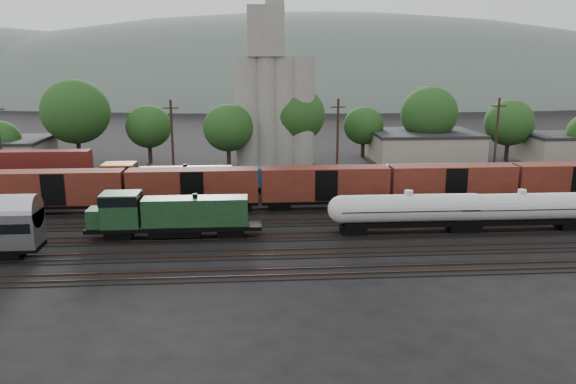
{
  "coord_description": "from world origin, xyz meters",
  "views": [
    {
      "loc": [
        -1.18,
        -59.14,
        17.48
      ],
      "look_at": [
        3.25,
        2.0,
        3.0
      ],
      "focal_mm": 35.0,
      "sensor_mm": 36.0,
      "label": 1
    }
  ],
  "objects": [
    {
      "name": "industrial_sheds",
      "position": [
        6.63,
        35.25,
        2.56
      ],
      "size": [
        119.38,
        17.26,
        5.1
      ],
      "color": "#9E937F",
      "rests_on": "ground"
    },
    {
      "name": "orange_locomotive",
      "position": [
        -12.25,
        10.0,
        2.72
      ],
      "size": [
        19.15,
        3.19,
        4.79
      ],
      "color": "black",
      "rests_on": "ground"
    },
    {
      "name": "distant_hills",
      "position": [
        23.92,
        260.0,
        -20.56
      ],
      "size": [
        860.0,
        286.0,
        130.0
      ],
      "color": "#59665B",
      "rests_on": "ground"
    },
    {
      "name": "container_wall",
      "position": [
        -8.41,
        15.0,
        2.24
      ],
      "size": [
        160.0,
        2.6,
        5.8
      ],
      "color": "black",
      "rests_on": "ground"
    },
    {
      "name": "boxcar_string",
      "position": [
        7.82,
        5.0,
        3.12
      ],
      "size": [
        169.0,
        2.9,
        4.2
      ],
      "color": "black",
      "rests_on": "ground"
    },
    {
      "name": "tree_band",
      "position": [
        -4.92,
        37.2,
        7.39
      ],
      "size": [
        160.5,
        19.12,
        14.42
      ],
      "color": "black",
      "rests_on": "ground"
    },
    {
      "name": "tank_car_b",
      "position": [
        26.88,
        -5.0,
        2.51
      ],
      "size": [
        16.05,
        2.87,
        4.21
      ],
      "color": "silver",
      "rests_on": "ground"
    },
    {
      "name": "tracks",
      "position": [
        0.0,
        0.0,
        0.05
      ],
      "size": [
        180.0,
        33.2,
        0.2
      ],
      "color": "black",
      "rests_on": "ground"
    },
    {
      "name": "tank_car_a",
      "position": [
        14.99,
        -5.0,
        2.58
      ],
      "size": [
        16.49,
        2.95,
        4.32
      ],
      "color": "silver",
      "rests_on": "ground"
    },
    {
      "name": "utility_poles",
      "position": [
        0.0,
        22.0,
        6.21
      ],
      "size": [
        122.2,
        0.36,
        12.0
      ],
      "color": "black",
      "rests_on": "ground"
    },
    {
      "name": "green_locomotive",
      "position": [
        -9.45,
        -5.0,
        2.59
      ],
      "size": [
        17.18,
        3.03,
        4.55
      ],
      "color": "black",
      "rests_on": "ground"
    },
    {
      "name": "grain_silo",
      "position": [
        3.28,
        36.0,
        11.26
      ],
      "size": [
        13.4,
        5.0,
        29.0
      ],
      "color": "gray",
      "rests_on": "ground"
    },
    {
      "name": "ground",
      "position": [
        0.0,
        0.0,
        0.0
      ],
      "size": [
        600.0,
        600.0,
        0.0
      ],
      "primitive_type": "plane",
      "color": "black"
    }
  ]
}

